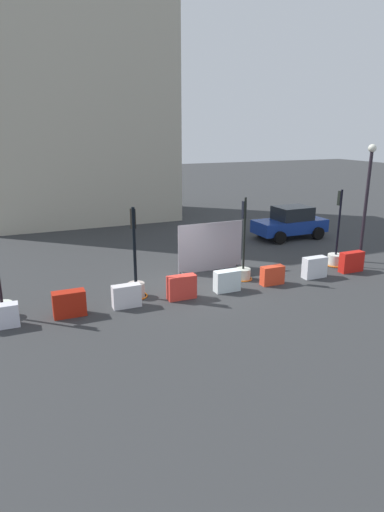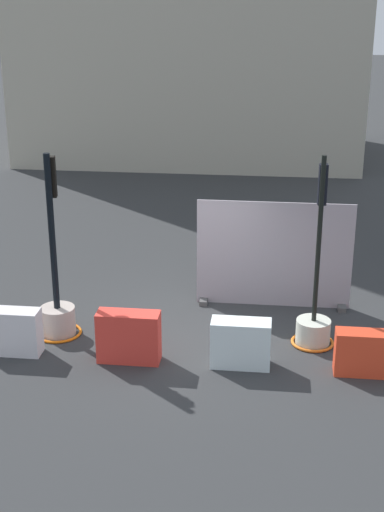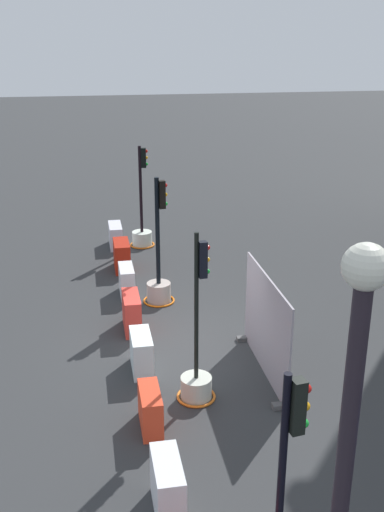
{
  "view_description": "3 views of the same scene",
  "coord_description": "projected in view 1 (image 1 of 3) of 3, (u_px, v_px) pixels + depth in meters",
  "views": [
    {
      "loc": [
        -6.46,
        -15.01,
        6.1
      ],
      "look_at": [
        -0.17,
        -0.21,
        1.35
      ],
      "focal_mm": 30.07,
      "sensor_mm": 36.0,
      "label": 1
    },
    {
      "loc": [
        1.42,
        -12.09,
        6.13
      ],
      "look_at": [
        -0.01,
        0.28,
        1.49
      ],
      "focal_mm": 50.98,
      "sensor_mm": 36.0,
      "label": 2
    },
    {
      "loc": [
        12.4,
        -1.97,
        6.89
      ],
      "look_at": [
        -2.19,
        0.66,
        1.37
      ],
      "focal_mm": 42.32,
      "sensor_mm": 36.0,
      "label": 3
    }
  ],
  "objects": [
    {
      "name": "traffic_light_0",
      "position": [
        2.0,
        301.0,
        14.41
      ],
      "size": [
        0.85,
        0.85,
        3.42
      ],
      "color": "silver",
      "rests_on": "ground_plane"
    },
    {
      "name": "construction_barrier_2",
      "position": [
        126.0,
        296.0,
        15.23
      ],
      "size": [
        1.01,
        0.39,
        0.83
      ],
      "color": "silver",
      "rests_on": "ground_plane"
    },
    {
      "name": "construction_barrier_1",
      "position": [
        69.0,
        304.0,
        14.49
      ],
      "size": [
        1.08,
        0.47,
        0.89
      ],
      "color": "#AF1F0F",
      "rests_on": "ground_plane"
    },
    {
      "name": "traffic_light_2",
      "position": [
        243.0,
        267.0,
        18.04
      ],
      "size": [
        0.79,
        0.79,
        3.49
      ],
      "color": "beige",
      "rests_on": "ground_plane"
    },
    {
      "name": "construction_barrier_0",
      "position": [
        0.0,
        316.0,
        13.64
      ],
      "size": [
        1.13,
        0.42,
        0.77
      ],
      "color": "silver",
      "rests_on": "ground_plane"
    },
    {
      "name": "construction_barrier_6",
      "position": [
        315.0,
        267.0,
        18.29
      ],
      "size": [
        1.04,
        0.42,
        0.9
      ],
      "color": "silver",
      "rests_on": "ground_plane"
    },
    {
      "name": "street_lamp_post",
      "position": [
        367.0,
        192.0,
        19.66
      ],
      "size": [
        0.36,
        0.36,
        5.48
      ],
      "color": "black",
      "rests_on": "ground_plane"
    },
    {
      "name": "construction_barrier_7",
      "position": [
        351.0,
        262.0,
        19.04
      ],
      "size": [
        1.12,
        0.38,
        0.91
      ],
      "color": "red",
      "rests_on": "ground_plane"
    },
    {
      "name": "construction_barrier_3",
      "position": [
        182.0,
        287.0,
        15.97
      ],
      "size": [
        1.08,
        0.4,
        0.91
      ],
      "color": "red",
      "rests_on": "ground_plane"
    },
    {
      "name": "traffic_light_3",
      "position": [
        336.0,
        255.0,
        19.95
      ],
      "size": [
        0.99,
        0.99,
        3.54
      ],
      "color": "silver",
      "rests_on": "ground_plane"
    },
    {
      "name": "traffic_light_1",
      "position": [
        136.0,
        281.0,
        16.12
      ],
      "size": [
        0.86,
        0.86,
        3.44
      ],
      "color": "#BAAAA0",
      "rests_on": "ground_plane"
    },
    {
      "name": "car_blue_estate",
      "position": [
        290.0,
        223.0,
        24.88
      ],
      "size": [
        4.24,
        2.22,
        1.85
      ],
      "color": "navy",
      "rests_on": "ground_plane"
    },
    {
      "name": "site_fence_panel",
      "position": [
        211.0,
        248.0,
        19.06
      ],
      "size": [
        3.1,
        0.5,
        2.19
      ],
      "color": "#9C949D",
      "rests_on": "ground_plane"
    },
    {
      "name": "building_main_facade",
      "position": [
        75.0,
        95.0,
        28.41
      ],
      "size": [
        12.81,
        7.47,
        16.56
      ],
      "color": "#B1AB97",
      "rests_on": "ground_plane"
    },
    {
      "name": "construction_barrier_4",
      "position": [
        227.0,
        281.0,
        16.75
      ],
      "size": [
        1.02,
        0.43,
        0.84
      ],
      "color": "silver",
      "rests_on": "ground_plane"
    },
    {
      "name": "ground_plane",
      "position": [
        194.0,
        286.0,
        17.4
      ],
      "size": [
        120.0,
        120.0,
        0.0
      ],
      "primitive_type": "plane",
      "color": "#303233"
    },
    {
      "name": "construction_barrier_5",
      "position": [
        272.0,
        275.0,
        17.49
      ],
      "size": [
        0.97,
        0.38,
        0.77
      ],
      "color": "#E83F22",
      "rests_on": "ground_plane"
    }
  ]
}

